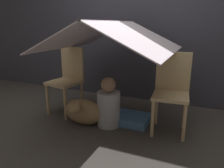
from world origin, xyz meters
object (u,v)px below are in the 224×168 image
(person_front, at_px, (109,105))
(dog, at_px, (83,111))
(chair_right, at_px, (171,89))
(chair_left, at_px, (68,77))

(person_front, height_order, dog, person_front)
(chair_right, bearing_deg, chair_left, 174.91)
(dog, bearing_deg, person_front, 17.68)
(chair_left, height_order, person_front, chair_left)
(person_front, xyz_separation_m, dog, (-0.30, -0.10, -0.09))
(chair_right, height_order, dog, chair_right)
(chair_left, xyz_separation_m, person_front, (0.71, -0.19, -0.24))
(chair_right, bearing_deg, dog, -169.15)
(chair_left, bearing_deg, dog, -25.95)
(chair_left, distance_m, dog, 0.60)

